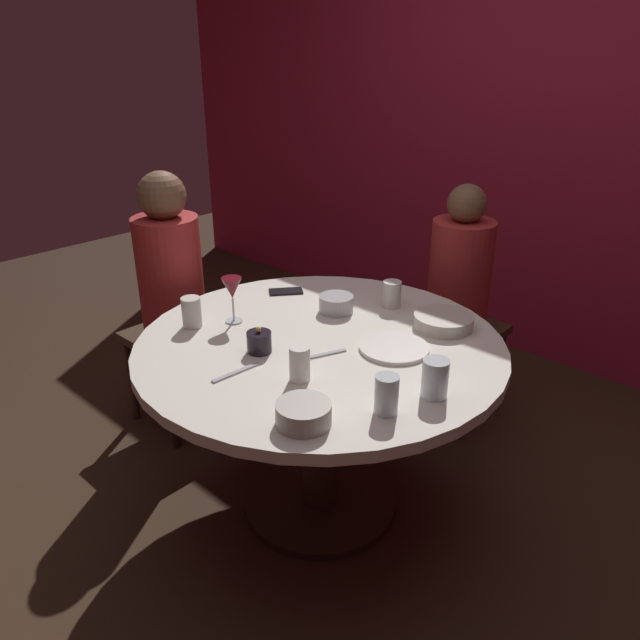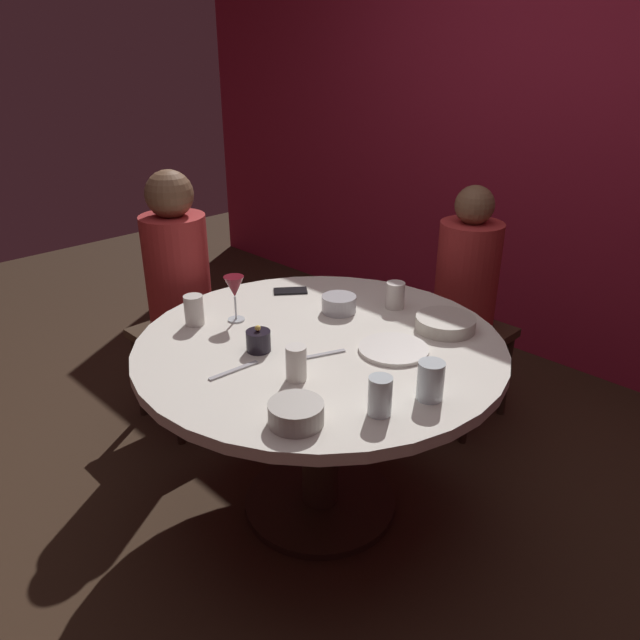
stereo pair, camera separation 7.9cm
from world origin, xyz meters
The scene contains 19 objects.
ground_plane centered at (0.00, 0.00, 0.00)m, with size 8.00×8.00×0.00m, color #382619.
back_wall centered at (0.00, 1.86, 1.30)m, with size 6.00×0.10×2.60m, color maroon.
dining_table centered at (0.00, 0.00, 0.58)m, with size 1.30×1.30×0.74m.
seated_diner_left centered at (-0.91, 0.00, 0.75)m, with size 0.40×0.40×1.21m.
seated_diner_back centered at (0.00, 0.94, 0.70)m, with size 0.40×0.40×1.14m.
candle_holder centered at (-0.09, -0.20, 0.77)m, with size 0.08×0.08×0.09m.
wine_glass centered at (-0.35, -0.10, 0.86)m, with size 0.08×0.08×0.18m.
dinner_plate centered at (0.23, 0.12, 0.74)m, with size 0.24×0.24×0.01m, color silver.
cell_phone centered at (-0.42, 0.24, 0.74)m, with size 0.07×0.14×0.01m, color black.
bowl_serving_large centered at (-0.13, 0.23, 0.77)m, with size 0.13×0.13×0.07m, color #B7B7BC.
bowl_salad_center centered at (0.32, -0.40, 0.77)m, with size 0.16×0.16×0.06m, color #B2ADA3.
bowl_small_white centered at (0.26, 0.39, 0.76)m, with size 0.22×0.22×0.05m, color beige.
cup_near_candle centered at (-0.43, -0.23, 0.79)m, with size 0.07×0.07×0.11m, color silver.
cup_by_left_diner centered at (0.50, -0.04, 0.80)m, with size 0.08×0.08×0.12m, color silver.
cup_by_right_diner centered at (0.14, -0.24, 0.79)m, with size 0.06×0.06×0.11m, color silver.
cup_center_front centered at (0.45, -0.21, 0.79)m, with size 0.07×0.07×0.12m, color silver.
cup_far_edge centered at (0.00, 0.42, 0.79)m, with size 0.07×0.07×0.11m, color silver.
fork_near_plate centered at (-0.04, -0.35, 0.74)m, with size 0.02×0.18×0.01m, color #B7B7BC.
knife_near_plate centered at (0.08, -0.08, 0.74)m, with size 0.02×0.18×0.01m, color #B7B7BC.
Camera 2 is at (1.36, -1.35, 1.69)m, focal length 34.03 mm.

